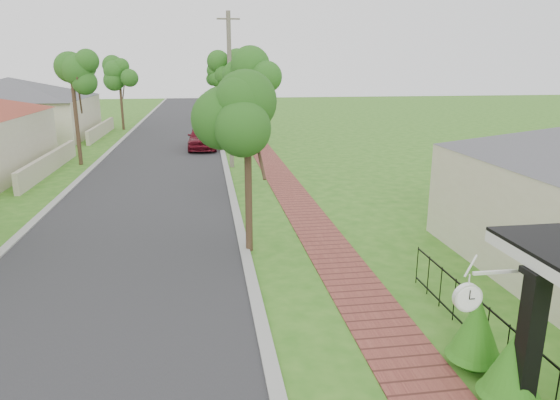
{
  "coord_description": "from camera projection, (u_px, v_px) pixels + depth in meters",
  "views": [
    {
      "loc": [
        -0.39,
        -7.36,
        5.52
      ],
      "look_at": [
        1.79,
        7.24,
        1.5
      ],
      "focal_mm": 32.0,
      "sensor_mm": 36.0,
      "label": 1
    }
  ],
  "objects": [
    {
      "name": "parked_car_white",
      "position": [
        217.0,
        133.0,
        35.82
      ],
      "size": [
        2.4,
        4.87,
        1.54
      ],
      "primitive_type": "imported",
      "rotation": [
        0.0,
        0.0,
        -0.17
      ],
      "color": "white",
      "rests_on": "ground"
    },
    {
      "name": "parked_car_red",
      "position": [
        202.0,
        137.0,
        33.47
      ],
      "size": [
        1.96,
        4.7,
        1.59
      ],
      "primitive_type": "imported",
      "rotation": [
        0.0,
        0.0,
        -0.02
      ],
      "color": "maroon",
      "rests_on": "ground"
    },
    {
      "name": "far_house_grey",
      "position": [
        13.0,
        107.0,
        38.23
      ],
      "size": [
        15.56,
        15.56,
        4.6
      ],
      "color": "beige",
      "rests_on": "ground"
    },
    {
      "name": "porch_post",
      "position": [
        528.0,
        351.0,
        7.93
      ],
      "size": [
        0.48,
        0.48,
        2.52
      ],
      "color": "black",
      "rests_on": "ground"
    },
    {
      "name": "utility_pole",
      "position": [
        230.0,
        91.0,
        26.67
      ],
      "size": [
        1.2,
        0.24,
        8.2
      ],
      "color": "#6C6454",
      "rests_on": "ground"
    },
    {
      "name": "picket_fence",
      "position": [
        507.0,
        347.0,
        9.09
      ],
      "size": [
        0.03,
        8.02,
        1.0
      ],
      "color": "black",
      "rests_on": "ground"
    },
    {
      "name": "station_clock",
      "position": [
        469.0,
        295.0,
        7.97
      ],
      "size": [
        1.08,
        0.13,
        0.67
      ],
      "color": "white",
      "rests_on": "ground"
    },
    {
      "name": "hedge_row",
      "position": [
        534.0,
        389.0,
        7.67
      ],
      "size": [
        0.91,
        4.87,
        1.77
      ],
      "color": "#276414",
      "rests_on": "ground"
    },
    {
      "name": "sidewalk",
      "position": [
        272.0,
        166.0,
        28.08
      ],
      "size": [
        1.5,
        120.0,
        0.03
      ],
      "primitive_type": "cube",
      "color": "brown",
      "rests_on": "ground"
    },
    {
      "name": "kerb_right",
      "position": [
        226.0,
        167.0,
        27.71
      ],
      "size": [
        0.3,
        120.0,
        0.1
      ],
      "primitive_type": "cube",
      "color": "#9E9E99",
      "rests_on": "ground"
    },
    {
      "name": "kerb_left",
      "position": [
        89.0,
        171.0,
        26.67
      ],
      "size": [
        0.3,
        120.0,
        0.1
      ],
      "primitive_type": "cube",
      "color": "#9E9E99",
      "rests_on": "ground"
    },
    {
      "name": "ground",
      "position": [
        239.0,
        398.0,
        8.53
      ],
      "size": [
        160.0,
        160.0,
        0.0
      ],
      "primitive_type": "plane",
      "color": "#306E1A",
      "rests_on": "ground"
    },
    {
      "name": "road",
      "position": [
        159.0,
        169.0,
        27.19
      ],
      "size": [
        7.0,
        120.0,
        0.02
      ],
      "primitive_type": "cube",
      "color": "#28282B",
      "rests_on": "ground"
    },
    {
      "name": "street_trees",
      "position": [
        165.0,
        80.0,
        32.55
      ],
      "size": [
        10.7,
        37.65,
        5.89
      ],
      "color": "#382619",
      "rests_on": "ground"
    },
    {
      "name": "near_tree",
      "position": [
        247.0,
        116.0,
        14.25
      ],
      "size": [
        2.01,
        2.01,
        5.16
      ],
      "color": "#382619",
      "rests_on": "ground"
    }
  ]
}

